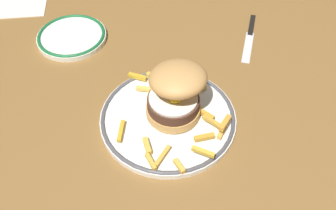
# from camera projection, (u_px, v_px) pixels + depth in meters

# --- Properties ---
(ground_plane) EXTENTS (1.33, 0.96, 0.04)m
(ground_plane) POSITION_uv_depth(u_px,v_px,m) (163.00, 113.00, 0.78)
(ground_plane) COLOR brown
(dinner_plate) EXTENTS (0.26, 0.26, 0.02)m
(dinner_plate) POSITION_uv_depth(u_px,v_px,m) (168.00, 118.00, 0.73)
(dinner_plate) COLOR white
(dinner_plate) RESTS_ON ground_plane
(burger) EXTENTS (0.15, 0.15, 0.11)m
(burger) POSITION_uv_depth(u_px,v_px,m) (176.00, 91.00, 0.70)
(burger) COLOR tan
(burger) RESTS_ON dinner_plate
(fries_pile) EXTENTS (0.21, 0.23, 0.03)m
(fries_pile) POSITION_uv_depth(u_px,v_px,m) (178.00, 121.00, 0.71)
(fries_pile) COLOR gold
(fries_pile) RESTS_ON dinner_plate
(side_plate) EXTENTS (0.16, 0.16, 0.02)m
(side_plate) POSITION_uv_depth(u_px,v_px,m) (72.00, 36.00, 0.90)
(side_plate) COLOR white
(side_plate) RESTS_ON ground_plane
(knife) EXTENTS (0.04, 0.18, 0.01)m
(knife) POSITION_uv_depth(u_px,v_px,m) (250.00, 33.00, 0.91)
(knife) COLOR black
(knife) RESTS_ON ground_plane
(napkin) EXTENTS (0.14, 0.14, 0.00)m
(napkin) POSITION_uv_depth(u_px,v_px,m) (22.00, 4.00, 1.00)
(napkin) COLOR silver
(napkin) RESTS_ON ground_plane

